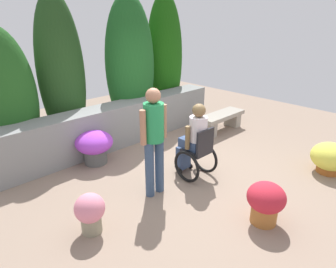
{
  "coord_description": "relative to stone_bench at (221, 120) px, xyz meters",
  "views": [
    {
      "loc": [
        -3.28,
        -2.98,
        2.61
      ],
      "look_at": [
        -0.27,
        0.16,
        0.85
      ],
      "focal_mm": 30.91,
      "sensor_mm": 36.0,
      "label": 1
    }
  ],
  "objects": [
    {
      "name": "hedge_backdrop",
      "position": [
        -2.12,
        1.69,
        1.22
      ],
      "size": [
        5.06,
        1.05,
        3.21
      ],
      "color": "#21531D",
      "rests_on": "ground"
    },
    {
      "name": "flower_pot_small_foreground",
      "position": [
        -2.38,
        -2.49,
        0.05
      ],
      "size": [
        0.51,
        0.51,
        0.6
      ],
      "color": "#AB672F",
      "rests_on": "ground"
    },
    {
      "name": "ground_plane",
      "position": [
        -2.28,
        -0.94,
        -0.29
      ],
      "size": [
        11.67,
        11.67,
        0.0
      ],
      "primitive_type": "plane",
      "color": "gray"
    },
    {
      "name": "person_in_wheelchair",
      "position": [
        -2.12,
        -1.0,
        0.33
      ],
      "size": [
        0.53,
        0.66,
        1.33
      ],
      "rotation": [
        0.0,
        0.0,
        -0.2
      ],
      "color": "black",
      "rests_on": "ground"
    },
    {
      "name": "flower_pot_red_accent",
      "position": [
        -3.12,
        0.63,
        0.08
      ],
      "size": [
        0.7,
        0.7,
        0.64
      ],
      "color": "#555755",
      "rests_on": "ground"
    },
    {
      "name": "stone_bench",
      "position": [
        0.0,
        0.0,
        0.0
      ],
      "size": [
        1.34,
        0.44,
        0.44
      ],
      "rotation": [
        0.0,
        0.0,
        0.03
      ],
      "color": "gray",
      "rests_on": "ground"
    },
    {
      "name": "stone_retaining_wall",
      "position": [
        -2.28,
        1.08,
        0.16
      ],
      "size": [
        5.17,
        0.55,
        0.9
      ],
      "primitive_type": "cube",
      "color": "gray",
      "rests_on": "ground"
    },
    {
      "name": "person_standing_companion",
      "position": [
        -2.98,
        -0.93,
        0.7
      ],
      "size": [
        0.49,
        0.3,
        1.7
      ],
      "rotation": [
        0.0,
        0.0,
        0.14
      ],
      "color": "#354B69",
      "rests_on": "ground"
    },
    {
      "name": "flower_pot_purple_near",
      "position": [
        -4.17,
        -1.03,
        0.02
      ],
      "size": [
        0.39,
        0.39,
        0.56
      ],
      "color": "gray",
      "rests_on": "ground"
    },
    {
      "name": "flower_pot_terracotta_by_wall",
      "position": [
        -0.28,
        -2.59,
        -0.0
      ],
      "size": [
        0.67,
        0.67,
        0.56
      ],
      "color": "#AA5B23",
      "rests_on": "ground"
    }
  ]
}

